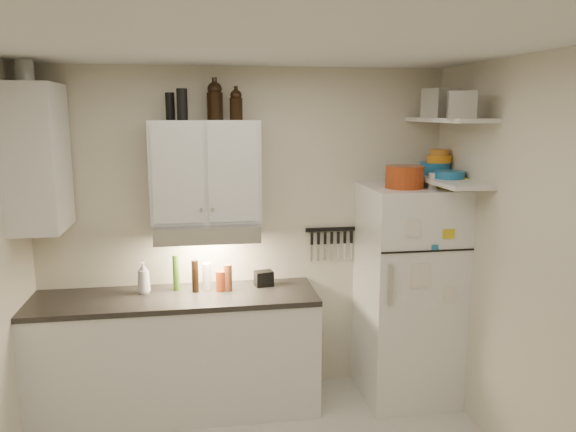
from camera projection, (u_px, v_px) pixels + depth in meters
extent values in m
cube|color=silver|center=(268.00, 39.00, 2.77)|extent=(3.20, 3.00, 0.02)
cube|color=beige|center=(245.00, 234.00, 4.47)|extent=(3.20, 0.02, 2.60)
cube|color=beige|center=(543.00, 279.00, 3.26)|extent=(0.02, 3.00, 2.60)
cube|color=silver|center=(177.00, 356.00, 4.24)|extent=(2.10, 0.60, 0.88)
cube|color=#272421|center=(175.00, 298.00, 4.16)|extent=(2.10, 0.62, 0.04)
cube|color=silver|center=(205.00, 171.00, 4.16)|extent=(0.80, 0.33, 0.75)
cube|color=silver|center=(37.00, 158.00, 3.82)|extent=(0.33, 0.55, 1.00)
cube|color=silver|center=(207.00, 230.00, 4.17)|extent=(0.76, 0.46, 0.12)
cube|color=white|center=(408.00, 294.00, 4.41)|extent=(0.70, 0.68, 1.70)
cube|color=silver|center=(448.00, 120.00, 4.07)|extent=(0.30, 0.95, 0.03)
cube|color=silver|center=(445.00, 180.00, 4.15)|extent=(0.30, 0.95, 0.03)
cube|color=black|center=(331.00, 229.00, 4.55)|extent=(0.42, 0.02, 0.03)
cylinder|color=#993411|center=(405.00, 177.00, 4.16)|extent=(0.37, 0.37, 0.17)
cube|color=gold|center=(450.00, 182.00, 4.18)|extent=(0.26, 0.29, 0.08)
cylinder|color=silver|center=(433.00, 181.00, 4.15)|extent=(0.08, 0.08, 0.11)
cylinder|color=silver|center=(438.00, 106.00, 4.32)|extent=(0.31, 0.31, 0.17)
cube|color=#AAAAAD|center=(441.00, 103.00, 4.02)|extent=(0.25, 0.24, 0.21)
cube|color=#AAAAAD|center=(462.00, 105.00, 3.69)|extent=(0.23, 0.23, 0.18)
cylinder|color=#1D68A0|center=(434.00, 168.00, 4.39)|extent=(0.24, 0.24, 0.09)
cylinder|color=orange|center=(439.00, 159.00, 4.36)|extent=(0.19, 0.19, 0.06)
cylinder|color=#C57222|center=(439.00, 152.00, 4.36)|extent=(0.15, 0.15, 0.05)
cylinder|color=#1D68A0|center=(449.00, 175.00, 4.13)|extent=(0.26, 0.26, 0.06)
cylinder|color=black|center=(182.00, 104.00, 3.97)|extent=(0.08, 0.08, 0.22)
cylinder|color=black|center=(170.00, 106.00, 4.07)|extent=(0.09, 0.09, 0.20)
cylinder|color=silver|center=(24.00, 70.00, 3.74)|extent=(0.16, 0.16, 0.16)
imported|color=silver|center=(143.00, 275.00, 4.18)|extent=(0.14, 0.14, 0.27)
cylinder|color=brown|center=(228.00, 278.00, 4.25)|extent=(0.08, 0.08, 0.20)
cylinder|color=#44711C|center=(176.00, 273.00, 4.26)|extent=(0.05, 0.05, 0.27)
cylinder|color=black|center=(195.00, 276.00, 4.21)|extent=(0.06, 0.06, 0.25)
cylinder|color=silver|center=(207.00, 276.00, 4.30)|extent=(0.07, 0.07, 0.20)
cylinder|color=#993411|center=(221.00, 281.00, 4.25)|extent=(0.10, 0.10, 0.15)
cube|color=black|center=(264.00, 278.00, 4.38)|extent=(0.15, 0.12, 0.12)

